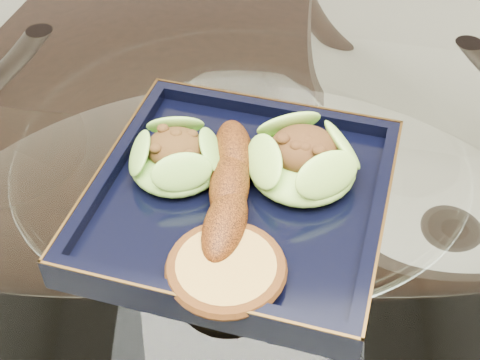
{
  "coord_description": "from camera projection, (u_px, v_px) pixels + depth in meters",
  "views": [
    {
      "loc": [
        0.02,
        -0.48,
        1.23
      ],
      "look_at": [
        0.0,
        -0.04,
        0.8
      ],
      "focal_mm": 50.0,
      "sensor_mm": 36.0,
      "label": 1
    }
  ],
  "objects": [
    {
      "name": "dining_table",
      "position": [
        240.0,
        284.0,
        0.78
      ],
      "size": [
        1.13,
        1.13,
        0.77
      ],
      "color": "white",
      "rests_on": "ground"
    },
    {
      "name": "dining_chair",
      "position": [
        192.0,
        85.0,
        1.26
      ],
      "size": [
        0.41,
        0.41,
        0.86
      ],
      "rotation": [
        0.0,
        0.0,
        -0.11
      ],
      "color": "black",
      "rests_on": "ground"
    },
    {
      "name": "navy_plate",
      "position": [
        240.0,
        203.0,
        0.63
      ],
      "size": [
        0.32,
        0.32,
        0.02
      ],
      "primitive_type": "cube",
      "rotation": [
        0.0,
        0.0,
        -0.23
      ],
      "color": "black",
      "rests_on": "dining_table"
    },
    {
      "name": "lettuce_wrap_left",
      "position": [
        176.0,
        160.0,
        0.64
      ],
      "size": [
        0.11,
        0.11,
        0.03
      ],
      "primitive_type": "ellipsoid",
      "rotation": [
        0.0,
        0.0,
        -0.23
      ],
      "color": "#57A32F",
      "rests_on": "navy_plate"
    },
    {
      "name": "lettuce_wrap_right",
      "position": [
        303.0,
        163.0,
        0.63
      ],
      "size": [
        0.1,
        0.1,
        0.04
      ],
      "primitive_type": "ellipsoid",
      "rotation": [
        0.0,
        0.0,
        0.01
      ],
      "color": "#5FA630",
      "rests_on": "navy_plate"
    },
    {
      "name": "roasted_plantain",
      "position": [
        230.0,
        186.0,
        0.61
      ],
      "size": [
        0.04,
        0.18,
        0.03
      ],
      "primitive_type": "ellipsoid",
      "rotation": [
        0.0,
        0.0,
        1.55
      ],
      "color": "#682E0B",
      "rests_on": "navy_plate"
    },
    {
      "name": "crumb_patty",
      "position": [
        226.0,
        270.0,
        0.55
      ],
      "size": [
        0.1,
        0.1,
        0.02
      ],
      "primitive_type": "cylinder",
      "rotation": [
        0.0,
        0.0,
        0.09
      ],
      "color": "gold",
      "rests_on": "navy_plate"
    }
  ]
}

